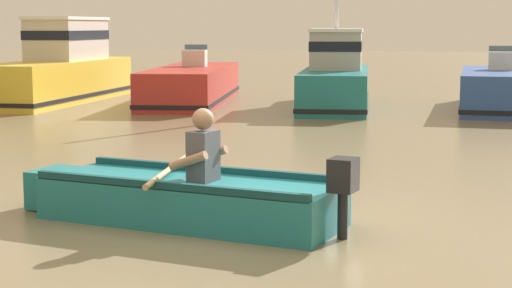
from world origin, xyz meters
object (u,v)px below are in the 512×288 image
object	(u,v)px
rowboat_with_person	(185,198)
moored_boat_blue	(502,91)
moored_boat_yellow	(62,70)
moored_boat_teal	(336,78)
moored_boat_red	(192,85)

from	to	relation	value
rowboat_with_person	moored_boat_blue	bearing A→B (deg)	73.82
rowboat_with_person	moored_boat_yellow	xyz separation A→B (m)	(-7.58, 12.65, 0.59)
rowboat_with_person	moored_boat_teal	xyz separation A→B (m)	(-0.22, 12.74, 0.48)
moored_boat_red	moored_boat_yellow	bearing A→B (deg)	-170.81
moored_boat_blue	moored_boat_yellow	bearing A→B (deg)	-178.20
moored_boat_teal	moored_boat_red	bearing A→B (deg)	173.16
moored_boat_yellow	moored_boat_blue	xyz separation A→B (m)	(11.36, 0.36, -0.39)
rowboat_with_person	moored_boat_red	xyz separation A→B (m)	(-4.12, 13.21, 0.19)
moored_boat_yellow	moored_boat_teal	size ratio (longest dim) A/B	1.15
moored_boat_red	moored_boat_blue	size ratio (longest dim) A/B	1.29
rowboat_with_person	moored_boat_teal	world-z (taller)	moored_boat_teal
moored_boat_blue	moored_boat_teal	bearing A→B (deg)	-176.23
moored_boat_red	moored_boat_teal	world-z (taller)	moored_boat_teal
moored_boat_red	moored_boat_teal	bearing A→B (deg)	-6.84
moored_boat_yellow	moored_boat_red	bearing A→B (deg)	9.19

